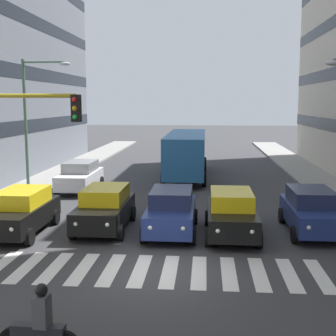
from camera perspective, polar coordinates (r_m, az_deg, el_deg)
name	(u,v)px	position (r m, az deg, el deg)	size (l,w,h in m)	color
ground_plane	(155,271)	(14.46, -1.62, -12.59)	(180.00, 180.00, 0.00)	#38383A
crosswalk_markings	(155,270)	(14.46, -1.62, -12.57)	(10.35, 2.80, 0.01)	silver
car_0	(311,211)	(19.08, 17.32, -5.05)	(2.02, 4.44, 1.72)	navy
car_1	(231,213)	(17.97, 7.85, -5.56)	(2.02, 4.44, 1.72)	black
car_2	(171,211)	(18.19, 0.41, -5.31)	(2.02, 4.44, 1.72)	navy
car_3	(105,208)	(18.85, -7.82, -4.91)	(2.02, 4.44, 1.72)	black
car_4	(21,211)	(18.98, -17.75, -5.13)	(2.02, 4.44, 1.72)	black
car_row2_0	(80,176)	(27.14, -10.83, -0.97)	(2.02, 4.44, 1.72)	silver
bus_behind_traffic	(186,150)	(31.66, 2.27, 2.23)	(2.78, 10.50, 3.00)	#286BAD
motorcycle_with_rider	(40,327)	(10.09, -15.61, -18.47)	(1.70, 0.37, 1.57)	black
street_lamp_right	(32,114)	(25.34, -16.43, 6.42)	(2.57, 0.28, 7.18)	#4C6B56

